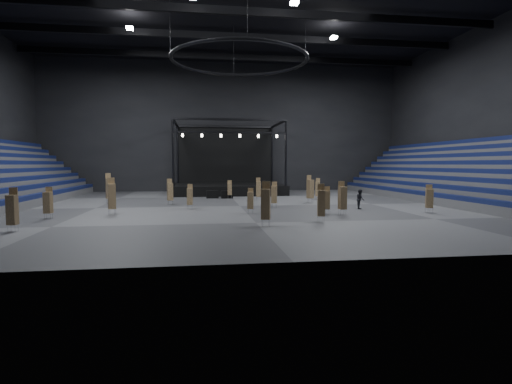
{
  "coord_description": "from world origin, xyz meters",
  "views": [
    {
      "loc": [
        -3.56,
        -35.87,
        3.79
      ],
      "look_at": [
        1.2,
        -2.0,
        1.4
      ],
      "focal_mm": 28.0,
      "sensor_mm": 36.0,
      "label": 1
    }
  ],
  "objects": [
    {
      "name": "chair_stack_10",
      "position": [
        -4.43,
        -1.85,
        1.11
      ],
      "size": [
        0.49,
        0.49,
        2.11
      ],
      "rotation": [
        0.0,
        0.0,
        -0.12
      ],
      "color": "silver",
      "rests_on": "floor"
    },
    {
      "name": "chair_stack_4",
      "position": [
        -14.0,
        -6.68,
        1.18
      ],
      "size": [
        0.55,
        0.55,
        2.23
      ],
      "rotation": [
        0.0,
        0.0,
        -0.14
      ],
      "color": "silver",
      "rests_on": "floor"
    },
    {
      "name": "truss_ring",
      "position": [
        -0.0,
        0.0,
        13.0
      ],
      "size": [
        12.3,
        12.3,
        5.15
      ],
      "color": "black",
      "rests_on": "ceiling"
    },
    {
      "name": "flight_case_left",
      "position": [
        -2.22,
        8.7,
        0.44
      ],
      "size": [
        1.35,
        0.71,
        0.88
      ],
      "primitive_type": "cube",
      "rotation": [
        0.0,
        0.0,
        0.04
      ],
      "color": "black",
      "rests_on": "floor"
    },
    {
      "name": "wall_front",
      "position": [
        0.0,
        -21.0,
        9.0
      ],
      "size": [
        50.0,
        0.2,
        18.0
      ],
      "primitive_type": "cube",
      "color": "black",
      "rests_on": "ground"
    },
    {
      "name": "floodlights",
      "position": [
        0.0,
        -4.0,
        16.6
      ],
      "size": [
        28.6,
        16.6,
        0.25
      ],
      "color": "white",
      "rests_on": "roof_girders"
    },
    {
      "name": "man_center",
      "position": [
        2.38,
        0.49,
        0.8
      ],
      "size": [
        0.68,
        0.56,
        1.59
      ],
      "primitive_type": "imported",
      "rotation": [
        0.0,
        0.0,
        3.5
      ],
      "color": "black",
      "rests_on": "floor"
    },
    {
      "name": "wall_back",
      "position": [
        0.0,
        21.0,
        9.0
      ],
      "size": [
        50.0,
        0.2,
        18.0
      ],
      "primitive_type": "cube",
      "color": "black",
      "rests_on": "ground"
    },
    {
      "name": "wall_right",
      "position": [
        25.0,
        0.0,
        9.0
      ],
      "size": [
        0.2,
        42.0,
        18.0
      ],
      "primitive_type": "cube",
      "color": "black",
      "rests_on": "ground"
    },
    {
      "name": "chair_stack_2",
      "position": [
        4.3,
        -10.67,
        1.28
      ],
      "size": [
        0.54,
        0.54,
        2.5
      ],
      "rotation": [
        0.0,
        0.0,
        -0.18
      ],
      "color": "silver",
      "rests_on": "floor"
    },
    {
      "name": "flight_case_right",
      "position": [
        4.76,
        10.34,
        0.46
      ],
      "size": [
        1.52,
        1.1,
        0.91
      ],
      "primitive_type": "cube",
      "rotation": [
        0.0,
        0.0,
        0.34
      ],
      "color": "black",
      "rests_on": "floor"
    },
    {
      "name": "flight_case_mid",
      "position": [
        -0.62,
        8.37,
        0.42
      ],
      "size": [
        1.29,
        0.68,
        0.85
      ],
      "primitive_type": "cube",
      "rotation": [
        0.0,
        0.0,
        0.04
      ],
      "color": "black",
      "rests_on": "floor"
    },
    {
      "name": "chair_stack_8",
      "position": [
        6.07,
        -6.53,
        1.09
      ],
      "size": [
        0.52,
        0.52,
        2.09
      ],
      "rotation": [
        0.0,
        0.0,
        -0.29
      ],
      "color": "silver",
      "rests_on": "floor"
    },
    {
      "name": "chair_stack_15",
      "position": [
        -12.42,
        4.67,
        1.49
      ],
      "size": [
        0.69,
        0.69,
        2.92
      ],
      "rotation": [
        0.0,
        0.0,
        0.4
      ],
      "color": "silver",
      "rests_on": "floor"
    },
    {
      "name": "crew_member",
      "position": [
        9.92,
        -3.69,
        0.83
      ],
      "size": [
        0.79,
        0.93,
        1.66
      ],
      "primitive_type": "imported",
      "rotation": [
        0.0,
        0.0,
        1.34
      ],
      "color": "black",
      "rests_on": "floor"
    },
    {
      "name": "chair_stack_12",
      "position": [
        0.4,
        -11.99,
        1.41
      ],
      "size": [
        0.65,
        0.65,
        2.74
      ],
      "rotation": [
        0.0,
        0.0,
        -0.3
      ],
      "color": "silver",
      "rests_on": "floor"
    },
    {
      "name": "stage",
      "position": [
        0.0,
        16.24,
        1.45
      ],
      "size": [
        14.0,
        10.0,
        9.2
      ],
      "color": "black",
      "rests_on": "floor"
    },
    {
      "name": "bleachers_right",
      "position": [
        22.94,
        0.0,
        1.73
      ],
      "size": [
        7.2,
        40.0,
        6.4
      ],
      "color": "#4D4D50",
      "rests_on": "floor"
    },
    {
      "name": "chair_stack_11",
      "position": [
        6.97,
        -7.37,
        1.32
      ],
      "size": [
        0.57,
        0.57,
        2.53
      ],
      "rotation": [
        0.0,
        0.0,
        0.11
      ],
      "color": "silver",
      "rests_on": "floor"
    },
    {
      "name": "chair_stack_13",
      "position": [
        -10.14,
        -4.86,
        1.43
      ],
      "size": [
        0.67,
        0.67,
        2.79
      ],
      "rotation": [
        0.0,
        0.0,
        0.33
      ],
      "color": "silver",
      "rests_on": "floor"
    },
    {
      "name": "chair_stack_16",
      "position": [
        8.92,
        5.42,
        1.19
      ],
      "size": [
        0.58,
        0.58,
        2.31
      ],
      "rotation": [
        0.0,
        0.0,
        -0.41
      ],
      "color": "silver",
      "rests_on": "floor"
    },
    {
      "name": "chair_stack_6",
      "position": [
        -14.0,
        -11.99,
        1.28
      ],
      "size": [
        0.52,
        0.52,
        2.49
      ],
      "rotation": [
        0.0,
        0.0,
        -0.08
      ],
      "color": "silver",
      "rests_on": "floor"
    },
    {
      "name": "ceiling",
      "position": [
        0.0,
        0.0,
        18.0
      ],
      "size": [
        50.0,
        42.0,
        0.2
      ],
      "primitive_type": "cube",
      "color": "black",
      "rests_on": "wall_back"
    },
    {
      "name": "chair_stack_9",
      "position": [
        0.26,
        -5.62,
        1.05
      ],
      "size": [
        0.53,
        0.53,
        1.97
      ],
      "rotation": [
        0.0,
        0.0,
        -0.22
      ],
      "color": "silver",
      "rests_on": "floor"
    },
    {
      "name": "chair_stack_7",
      "position": [
        2.49,
        5.35,
        1.23
      ],
      "size": [
        0.47,
        0.47,
        2.38
      ],
      "rotation": [
        0.0,
        0.0,
        0.01
      ],
      "color": "silver",
      "rests_on": "floor"
    },
    {
      "name": "chair_stack_5",
      "position": [
        14.0,
        -7.31,
        1.18
      ],
      "size": [
        0.64,
        0.64,
        2.22
      ],
      "rotation": [
        0.0,
        0.0,
        -0.34
      ],
      "color": "silver",
      "rests_on": "floor"
    },
    {
      "name": "chair_stack_1",
      "position": [
        7.15,
        2.08,
        1.41
      ],
      "size": [
        0.71,
        0.71,
        2.72
      ],
      "rotation": [
        0.0,
        0.0,
        0.4
      ],
      "color": "silver",
      "rests_on": "floor"
    },
    {
      "name": "chair_stack_3",
      "position": [
        -0.33,
        8.01,
        1.08
      ],
      "size": [
        0.5,
        0.5,
        2.01
      ],
      "rotation": [
        0.0,
        0.0,
        -0.06
      ],
      "color": "silver",
      "rests_on": "floor"
    },
    {
      "name": "chair_stack_14",
      "position": [
        -6.37,
        2.23,
        1.26
      ],
      "size": [
        0.6,
        0.6,
        2.43
      ],
      "rotation": [
        0.0,
        0.0,
        0.31
      ],
      "color": "silver",
      "rests_on": "floor"
    },
    {
      "name": "chair_stack_0",
      "position": [
        2.85,
        -1.67,
        1.18
      ],
      "size": [
        0.59,
        0.59,
        2.26
      ],
      "rotation": [
        0.0,
        0.0,
        -0.32
      ],
      "color": "silver",
      "rests_on": "floor"
    },
    {
      "name": "roof_girders",
      "position": [
        0.0,
        -0.0,
        17.2
      ],
      "size": [
        49.0,
        30.35,
        0.7
      ],
      "color": "black",
      "rests_on": "ceiling"
    },
    {
      "name": "floor",
      "position": [
        0.0,
        0.0,
        0.0
      ],
      "size": [
        50.0,
        50.0,
        0.0
      ],
      "primitive_type": "plane",
      "color": "#474749",
      "rests_on": "ground"
    }
  ]
}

